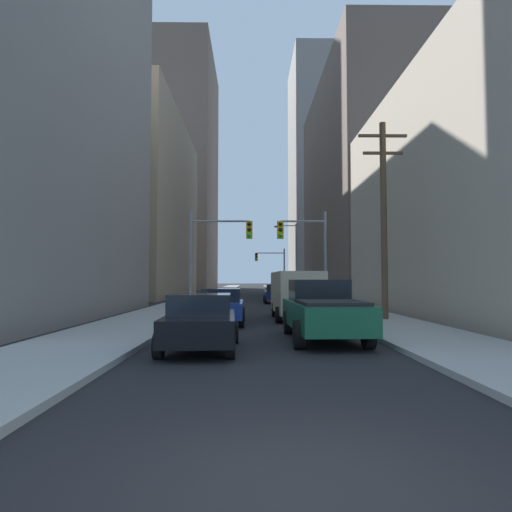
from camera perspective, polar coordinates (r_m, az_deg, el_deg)
ground_plane at (r=4.55m, az=5.82°, el=-27.82°), size 400.00×400.00×0.00m
sidewalk_left at (r=54.34m, az=-5.74°, el=-4.90°), size 3.51×160.00×0.15m
sidewalk_right at (r=54.43m, az=5.26°, el=-4.90°), size 3.51×160.00×0.15m
pickup_truck_green at (r=14.40m, az=8.48°, el=-6.85°), size 2.20×5.46×1.90m
cargo_van_beige at (r=21.41m, az=5.14°, el=-4.64°), size 2.17×5.27×2.26m
sedan_black at (r=12.25m, az=-7.04°, el=-8.30°), size 1.96×4.26×1.52m
sedan_blue at (r=19.17m, az=-4.41°, el=-6.38°), size 1.95×4.22×1.52m
sedan_navy at (r=35.99m, az=2.55°, el=-4.80°), size 1.95×4.22×1.52m
traffic_signal_near_left at (r=26.84m, az=-4.92°, el=1.58°), size 3.80×0.44×6.00m
traffic_signal_near_right at (r=26.96m, az=6.23°, el=1.48°), size 2.98×0.44×6.00m
traffic_signal_far_right at (r=59.38m, az=1.98°, el=-0.91°), size 3.99×0.44×6.00m
utility_pole_right at (r=20.98m, az=15.98°, el=4.99°), size 2.20×0.28×9.02m
street_lamp_right at (r=44.91m, az=4.70°, el=0.37°), size 2.31×0.32×7.50m
building_left_mid_office at (r=55.11m, az=-22.39°, el=5.70°), size 24.99×27.16×20.04m
building_left_far_tower at (r=94.65m, az=-11.60°, el=10.42°), size 19.99×26.55×47.50m
building_right_mid_block at (r=55.04m, az=21.15°, el=8.05°), size 24.89×29.16×24.51m
building_right_far_highrise at (r=99.48m, az=11.64°, el=10.25°), size 24.12×19.02×49.16m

